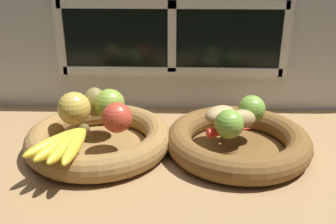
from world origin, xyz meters
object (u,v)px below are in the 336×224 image
fruit_bowl_left (99,139)px  apple_red_right (117,118)px  lime_far (251,109)px  chili_pepper (231,131)px  fruit_bowl_right (238,141)px  apple_green_back (110,104)px  potato_oblong (220,115)px  lime_near (229,124)px  banana_bunch_front (65,143)px  potato_large (239,120)px  pear_brown (95,102)px  apple_golden_left (74,108)px

fruit_bowl_left → apple_red_right: bearing=-25.6°
lime_far → apple_red_right: bearing=-167.7°
lime_far → chili_pepper: (-5.72, -7.79, -2.18)cm
fruit_bowl_right → apple_green_back: bearing=170.3°
fruit_bowl_left → potato_oblong: size_ratio=4.17×
fruit_bowl_left → lime_far: (36.23, 4.38, 6.47)cm
fruit_bowl_right → chili_pepper: 5.94cm
apple_red_right → lime_near: bearing=-4.6°
banana_bunch_front → fruit_bowl_left: bearing=69.2°
potato_large → fruit_bowl_left: bearing=180.0°
apple_green_back → chili_pepper: bearing=-16.9°
fruit_bowl_left → fruit_bowl_right: (32.82, 0.00, 0.00)cm
fruit_bowl_right → apple_green_back: (-30.87, 5.28, 6.89)cm
pear_brown → potato_large: bearing=-10.4°
potato_oblong → chili_pepper: 6.88cm
banana_bunch_front → chili_pepper: size_ratio=1.56×
apple_golden_left → chili_pepper: 36.78cm
potato_large → lime_near: 5.34cm
apple_green_back → apple_golden_left: bearing=-155.0°
apple_golden_left → pear_brown: (3.88, 4.72, -0.19)cm
pear_brown → lime_near: bearing=-18.7°
apple_golden_left → fruit_bowl_right: bearing=-2.5°
apple_green_back → potato_large: (30.87, -5.28, -1.37)cm
fruit_bowl_right → apple_golden_left: 39.32cm
fruit_bowl_right → pear_brown: 36.01cm
chili_pepper → fruit_bowl_left: bearing=157.0°
fruit_bowl_left → apple_red_right: 8.66cm
fruit_bowl_right → lime_far: (3.41, 4.38, 6.47)cm
fruit_bowl_right → lime_far: 8.52cm
apple_red_right → pear_brown: size_ratio=0.93×
pear_brown → apple_golden_left: bearing=-129.4°
fruit_bowl_right → banana_bunch_front: size_ratio=2.00×
fruit_bowl_left → potato_oblong: bearing=6.3°
fruit_bowl_left → apple_green_back: size_ratio=4.63×
fruit_bowl_left → lime_far: lime_far is taller
apple_red_right → banana_bunch_front: apple_red_right is taller
apple_green_back → banana_bunch_front: bearing=-110.7°
pear_brown → chili_pepper: bearing=-16.8°
fruit_bowl_right → lime_near: (-2.92, -4.38, 6.38)cm
fruit_bowl_left → lime_far: bearing=6.9°
apple_golden_left → apple_green_back: 8.58cm
apple_red_right → chili_pepper: 25.62cm
apple_red_right → apple_green_back: bearing=111.7°
apple_red_right → banana_bunch_front: bearing=-136.2°
apple_red_right → potato_oblong: bearing=13.2°
fruit_bowl_right → chili_pepper: (-2.32, -3.41, 4.28)cm
apple_golden_left → potato_large: bearing=-2.5°
apple_green_back → lime_far: 34.29cm
apple_green_back → potato_large: 31.34cm
lime_far → chili_pepper: bearing=-126.3°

